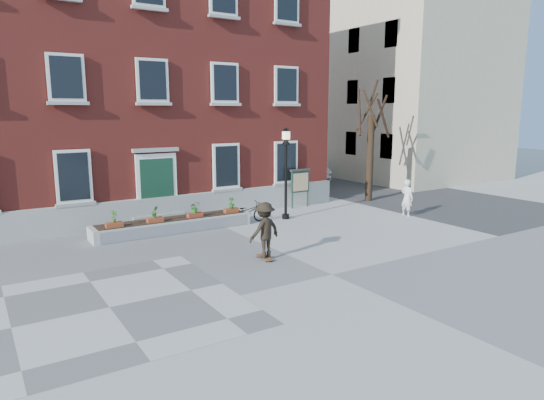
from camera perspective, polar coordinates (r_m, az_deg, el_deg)
ground at (r=14.15m, az=7.07°, el=-8.70°), size 100.00×100.00×0.00m
checker_patch at (r=12.45m, az=-18.57°, el=-11.90°), size 6.00×6.00×0.01m
bicycle at (r=20.28m, az=-2.93°, el=-1.43°), size 1.76×0.85×0.89m
parked_car at (r=32.55m, az=4.43°, el=3.62°), size 3.02×4.82×1.50m
bystander at (r=22.22m, az=15.59°, el=0.25°), size 0.43×0.62×1.65m
brick_building at (r=25.17m, az=-17.76°, el=13.82°), size 18.40×10.85×12.60m
planter_assembly at (r=19.14m, az=-11.47°, el=-2.78°), size 6.20×1.12×1.15m
bare_tree at (r=25.42m, az=11.49°, el=6.14°), size 1.83×1.83×6.16m
side_street at (r=40.17m, az=9.31°, el=13.78°), size 15.20×36.00×14.50m
lamp_post at (r=20.66m, az=1.65°, el=4.68°), size 0.40×0.40×3.93m
notice_board at (r=23.31m, az=3.34°, el=2.17°), size 1.10×0.16×1.87m
skateboarder at (r=15.16m, az=-0.88°, el=-3.55°), size 1.24×0.85×1.84m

